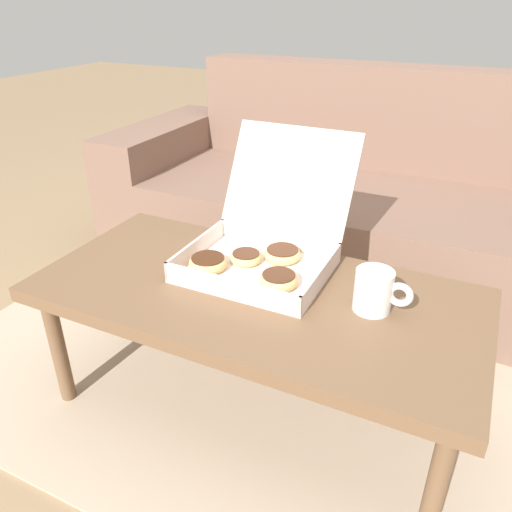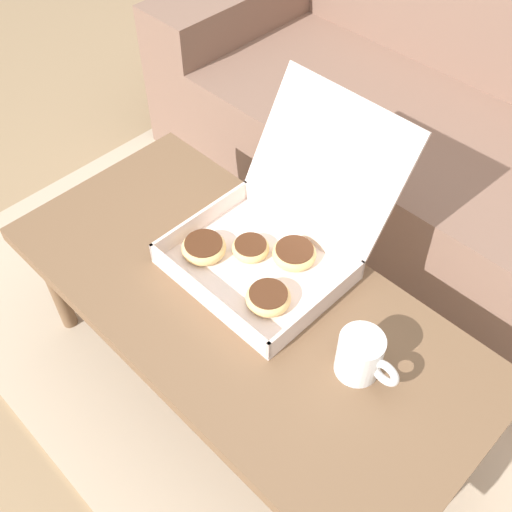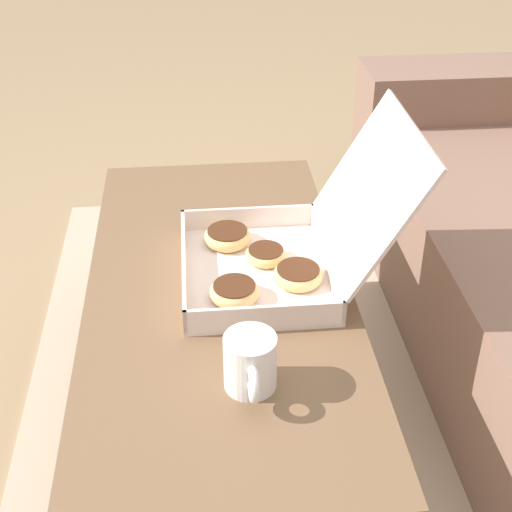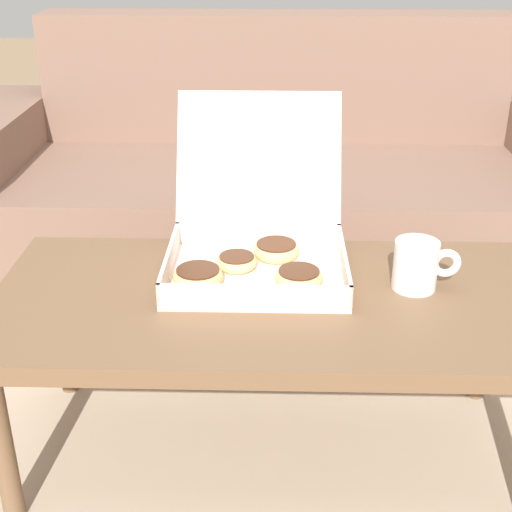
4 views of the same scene
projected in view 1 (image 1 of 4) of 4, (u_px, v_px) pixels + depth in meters
The scene contains 6 objects.
ground_plane at pixel (277, 372), 1.65m from camera, with size 12.00×12.00×0.00m, color #937756.
area_rug at pixel (309, 323), 1.88m from camera, with size 2.22×1.93×0.01m, color tan.
couch at pixel (353, 207), 2.16m from camera, with size 2.10×0.83×0.84m.
coffee_table at pixel (255, 302), 1.34m from camera, with size 1.18×0.56×0.42m.
pastry_box at pixel (263, 244), 1.41m from camera, with size 0.39×0.47×0.34m.
coffee_mug at pixel (375, 291), 1.21m from camera, with size 0.14×0.09×0.11m.
Camera 1 is at (0.49, -1.18, 1.12)m, focal length 35.00 mm.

